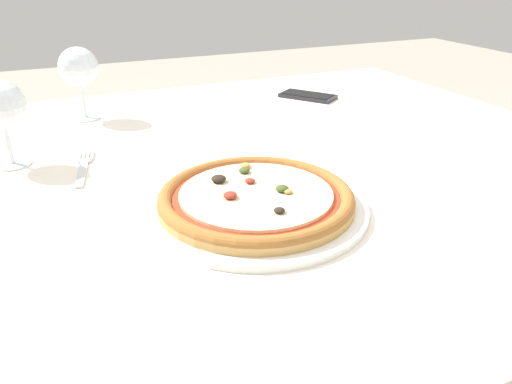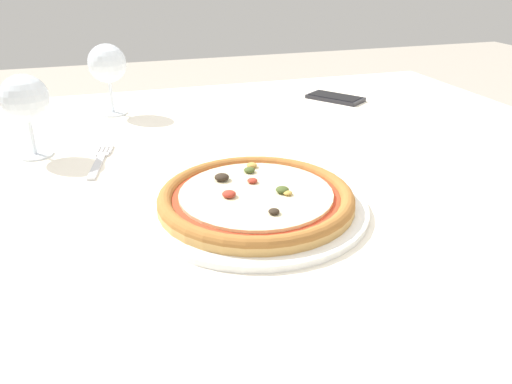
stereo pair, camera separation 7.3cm
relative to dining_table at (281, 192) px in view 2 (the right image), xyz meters
name	(u,v)px [view 2 (the right image)]	position (x,y,z in m)	size (l,w,h in m)	color
dining_table	(281,192)	(0.00, 0.00, 0.00)	(1.34, 1.19, 0.75)	brown
pizza_plate	(256,200)	(-0.11, -0.20, 0.09)	(0.33, 0.33, 0.04)	white
fork	(100,160)	(-0.33, 0.08, 0.08)	(0.05, 0.17, 0.00)	silver
wine_glass_far_left	(25,100)	(-0.45, 0.14, 0.18)	(0.09, 0.09, 0.15)	silver
wine_glass_far_right	(107,65)	(-0.29, 0.39, 0.19)	(0.09, 0.09, 0.16)	silver
cell_phone	(335,98)	(0.27, 0.34, 0.08)	(0.14, 0.16, 0.01)	#232328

